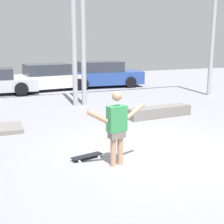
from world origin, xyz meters
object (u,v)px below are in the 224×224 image
(skateboarder, at_px, (117,125))
(parked_car_blue, at_px, (102,75))
(grind_box, at_px, (160,112))
(skateboard, at_px, (87,156))
(parked_car_white, at_px, (49,78))

(skateboarder, height_order, parked_car_blue, skateboarder)
(grind_box, relative_size, parked_car_blue, 0.51)
(skateboard, distance_m, parked_car_white, 10.47)
(skateboard, relative_size, parked_car_white, 0.18)
(skateboard, bearing_deg, parked_car_white, 71.55)
(parked_car_blue, bearing_deg, parked_car_white, -172.75)
(grind_box, bearing_deg, parked_car_white, 107.67)
(skateboarder, relative_size, parked_car_blue, 0.35)
(grind_box, xyz_separation_m, parked_car_white, (-2.40, 7.54, 0.49))
(grind_box, distance_m, parked_car_white, 7.93)
(skateboarder, distance_m, parked_car_white, 10.99)
(skateboarder, relative_size, grind_box, 0.69)
(skateboard, height_order, parked_car_white, parked_car_white)
(grind_box, distance_m, parked_car_blue, 7.70)
(skateboard, relative_size, parked_car_blue, 0.17)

